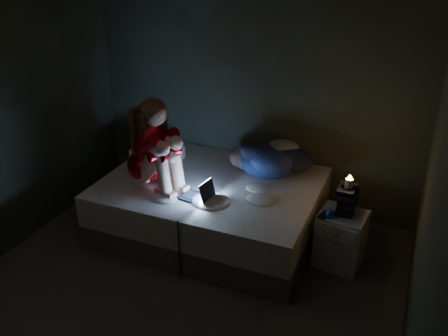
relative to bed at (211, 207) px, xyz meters
The scene contains 13 objects.
floor 1.15m from the bed, 83.28° to the right, with size 3.60×3.80×0.02m, color #4B4845.
wall_back 1.30m from the bed, 80.91° to the left, with size 3.60×0.02×2.60m, color #2D3023.
wall_right 2.45m from the bed, 29.56° to the right, with size 0.02×3.80×2.60m, color #2D3023.
bed is the anchor object (origin of this frame).
pillow 0.85m from the bed, 162.14° to the left, with size 0.49×0.35×0.14m, color white.
woman 0.96m from the bed, 156.74° to the right, with size 0.55×0.36×0.89m, color #890803, non-canonical shape.
laptop 0.53m from the bed, 89.02° to the right, with size 0.30×0.21×0.21m, color black, non-canonical shape.
clothes_pile 0.75m from the bed, 41.13° to the left, with size 0.60×0.48×0.36m, color navy, non-canonical shape.
nightstand 1.31m from the bed, ahead, with size 0.40×0.36×0.54m, color silver.
book_stack 1.37m from the bed, ahead, with size 0.19×0.25×0.27m, color black, non-canonical shape.
candle 1.43m from the bed, ahead, with size 0.07×0.07×0.08m, color beige.
phone 1.20m from the bed, ahead, with size 0.07×0.14×0.01m, color black.
blue_orb 1.26m from the bed, ahead, with size 0.08×0.08×0.08m, color #1E4290.
Camera 1 is at (1.60, -2.69, 2.75)m, focal length 38.33 mm.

